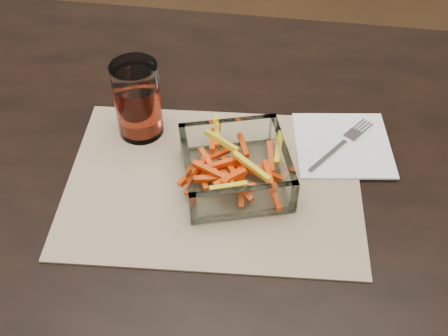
% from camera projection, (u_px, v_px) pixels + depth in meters
% --- Properties ---
extents(dining_table, '(1.60, 0.90, 0.75)m').
position_uv_depth(dining_table, '(268.00, 204.00, 0.95)').
color(dining_table, black).
rests_on(dining_table, ground).
extents(placemat, '(0.47, 0.36, 0.00)m').
position_uv_depth(placemat, '(214.00, 182.00, 0.87)').
color(placemat, tan).
rests_on(placemat, dining_table).
extents(glass_bowl, '(0.19, 0.19, 0.06)m').
position_uv_depth(glass_bowl, '(235.00, 169.00, 0.85)').
color(glass_bowl, white).
rests_on(glass_bowl, placemat).
extents(tumbler, '(0.07, 0.07, 0.13)m').
position_uv_depth(tumbler, '(138.00, 102.00, 0.90)').
color(tumbler, white).
rests_on(tumbler, placemat).
extents(napkin, '(0.17, 0.17, 0.00)m').
position_uv_depth(napkin, '(343.00, 145.00, 0.92)').
color(napkin, white).
rests_on(napkin, placemat).
extents(fork, '(0.11, 0.14, 0.00)m').
position_uv_depth(fork, '(342.00, 144.00, 0.92)').
color(fork, silver).
rests_on(fork, napkin).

